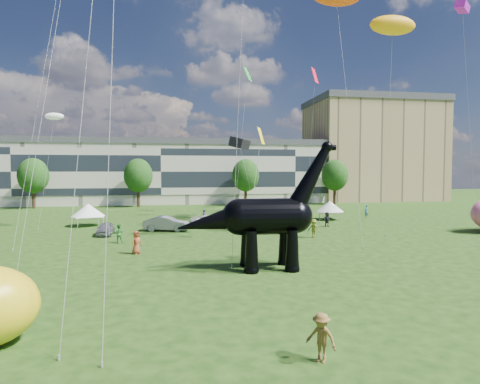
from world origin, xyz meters
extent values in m
plane|color=#16330C|center=(0.00, 0.00, 0.00)|extent=(220.00, 220.00, 0.00)
cube|color=beige|center=(-8.00, 62.00, 6.00)|extent=(78.00, 11.00, 12.00)
cube|color=tan|center=(40.00, 65.00, 11.00)|extent=(28.00, 18.00, 22.00)
cylinder|color=#382314|center=(-30.00, 53.00, 1.60)|extent=(0.56, 0.56, 3.20)
ellipsoid|color=#14380F|center=(-30.00, 53.00, 6.32)|extent=(5.20, 5.20, 6.24)
cylinder|color=#382314|center=(-12.00, 53.00, 1.60)|extent=(0.56, 0.56, 3.20)
ellipsoid|color=#14380F|center=(-12.00, 53.00, 6.32)|extent=(5.20, 5.20, 6.24)
cylinder|color=#382314|center=(8.00, 53.00, 1.60)|extent=(0.56, 0.56, 3.20)
ellipsoid|color=#14380F|center=(8.00, 53.00, 6.32)|extent=(5.20, 5.20, 6.24)
cylinder|color=#382314|center=(26.00, 53.00, 1.60)|extent=(0.56, 0.56, 3.20)
ellipsoid|color=#14380F|center=(26.00, 53.00, 6.32)|extent=(5.20, 5.20, 6.24)
cone|color=black|center=(-0.48, 2.85, 1.36)|extent=(0.96, 0.96, 2.73)
sphere|color=black|center=(-0.48, 2.85, 0.16)|extent=(1.00, 1.00, 1.00)
cone|color=black|center=(-0.44, 4.85, 1.36)|extent=(0.96, 0.96, 2.73)
sphere|color=black|center=(-0.44, 4.85, 0.16)|extent=(1.00, 1.00, 1.00)
cone|color=black|center=(2.24, 2.79, 1.36)|extent=(0.96, 0.96, 2.73)
sphere|color=black|center=(2.24, 2.79, 0.16)|extent=(1.00, 1.00, 1.00)
cone|color=black|center=(2.29, 4.79, 1.36)|extent=(0.96, 0.96, 2.73)
sphere|color=black|center=(2.29, 4.79, 0.16)|extent=(1.00, 1.00, 1.00)
cylinder|color=black|center=(0.81, 3.82, 3.55)|extent=(3.87, 2.54, 2.46)
sphere|color=black|center=(-1.10, 3.86, 3.55)|extent=(2.46, 2.46, 2.46)
sphere|color=black|center=(2.72, 3.78, 3.55)|extent=(2.36, 2.36, 2.36)
cone|color=black|center=(3.83, 3.76, 6.18)|extent=(3.45, 1.44, 4.82)
sphere|color=black|center=(4.94, 3.73, 8.27)|extent=(0.76, 0.76, 0.76)
cylinder|color=black|center=(5.21, 3.73, 8.22)|extent=(0.65, 0.41, 0.40)
cone|color=black|center=(-2.97, 3.90, 3.24)|extent=(4.85, 2.01, 2.67)
imported|color=#B4B3B8|center=(-12.50, 20.41, 0.66)|extent=(1.64, 3.91, 1.32)
imported|color=gray|center=(-6.32, 22.21, 0.81)|extent=(5.20, 2.83, 1.63)
imported|color=silver|center=(-1.15, 24.76, 0.71)|extent=(5.14, 2.46, 1.41)
imported|color=#595960|center=(7.91, 22.44, 0.71)|extent=(4.79, 4.93, 1.42)
cube|color=white|center=(7.09, 31.12, 1.00)|extent=(3.45, 3.45, 0.11)
cone|color=white|center=(7.09, 31.12, 1.72)|extent=(4.37, 4.37, 1.36)
cylinder|color=#999999|center=(5.47, 30.32, 0.50)|extent=(0.05, 0.05, 1.00)
cylinder|color=#999999|center=(7.88, 29.51, 0.50)|extent=(0.05, 0.05, 1.00)
cylinder|color=#999999|center=(6.29, 32.73, 0.50)|extent=(0.05, 0.05, 1.00)
cylinder|color=#999999|center=(8.70, 31.92, 0.50)|extent=(0.05, 0.05, 1.00)
cube|color=silver|center=(15.39, 29.05, 1.07)|extent=(3.77, 3.77, 0.12)
cone|color=silver|center=(15.39, 29.05, 1.85)|extent=(4.77, 4.77, 1.46)
cylinder|color=#999999|center=(13.63, 28.26, 0.54)|extent=(0.06, 0.06, 1.07)
cylinder|color=#999999|center=(16.18, 27.29, 0.54)|extent=(0.06, 0.06, 1.07)
cylinder|color=#999999|center=(14.60, 30.81, 0.54)|extent=(0.06, 0.06, 1.07)
cylinder|color=#999999|center=(17.15, 29.84, 0.54)|extent=(0.06, 0.06, 1.07)
cube|color=white|center=(-15.72, 27.90, 1.13)|extent=(3.97, 3.97, 0.12)
cone|color=white|center=(-15.72, 27.90, 1.94)|extent=(5.03, 5.03, 1.53)
cylinder|color=#999999|center=(-16.54, 26.05, 0.56)|extent=(0.06, 0.06, 1.13)
cylinder|color=#999999|center=(-13.87, 27.08, 0.56)|extent=(0.06, 0.06, 1.13)
cylinder|color=#999999|center=(-17.58, 28.72, 0.56)|extent=(0.06, 0.06, 1.13)
cylinder|color=#999999|center=(-14.91, 29.75, 0.56)|extent=(0.06, 0.06, 1.13)
imported|color=brown|center=(-0.41, -9.52, 0.86)|extent=(1.22, 1.26, 1.72)
imported|color=#388635|center=(-10.52, 15.39, 0.89)|extent=(0.89, 0.71, 1.77)
imported|color=#316F7B|center=(21.26, 30.20, 0.94)|extent=(0.80, 0.66, 1.89)
imported|color=#523270|center=(-1.76, 28.03, 0.86)|extent=(0.49, 1.04, 1.73)
imported|color=#984626|center=(-8.43, 10.12, 0.93)|extent=(1.07, 1.05, 1.86)
imported|color=black|center=(12.47, 22.60, 0.88)|extent=(1.70, 1.05, 1.75)
imported|color=olive|center=(8.18, 15.32, 0.93)|extent=(1.36, 1.31, 1.86)
plane|color=green|center=(5.22, 35.57, 20.70)|extent=(1.80, 2.32, 2.03)
cube|color=black|center=(3.41, 31.70, 10.39)|extent=(3.63, 4.61, 1.68)
cube|color=purple|center=(31.28, 24.86, 27.68)|extent=(3.03, 2.90, 1.11)
plane|color=red|center=(16.95, 39.78, 21.93)|extent=(2.16, 2.49, 2.47)
ellipsoid|color=orange|center=(17.49, 17.52, 22.00)|extent=(5.32, 5.03, 1.97)
plane|color=yellow|center=(3.01, 16.11, 10.06)|extent=(1.17, 1.74, 1.63)
ellipsoid|color=white|center=(-19.19, 27.51, 13.00)|extent=(2.11, 2.26, 0.84)
camera|label=1|loc=(-5.36, -22.47, 6.62)|focal=30.00mm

